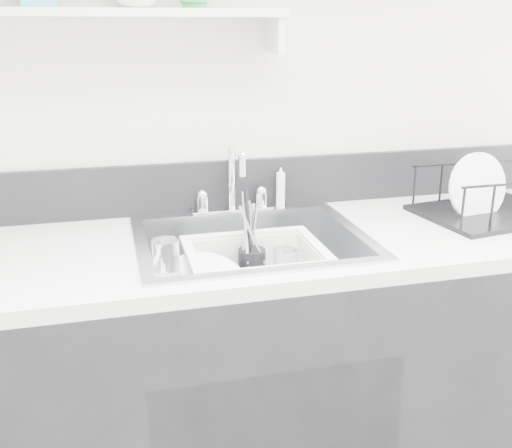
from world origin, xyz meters
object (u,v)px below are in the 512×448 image
object	(u,v)px
sink	(252,269)
wash_tub	(256,274)
counter_run	(252,381)
dish_rack	(492,192)

from	to	relation	value
sink	wash_tub	xyz separation A→B (m)	(0.00, -0.03, -0.00)
counter_run	sink	size ratio (longest dim) A/B	5.00
counter_run	sink	xyz separation A→B (m)	(0.00, 0.00, 0.37)
counter_run	wash_tub	bearing A→B (deg)	-80.85
sink	wash_tub	bearing A→B (deg)	-80.85
sink	wash_tub	world-z (taller)	sink
counter_run	wash_tub	size ratio (longest dim) A/B	8.45
wash_tub	dish_rack	world-z (taller)	dish_rack
sink	counter_run	bearing A→B (deg)	0.00
sink	wash_tub	size ratio (longest dim) A/B	1.69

